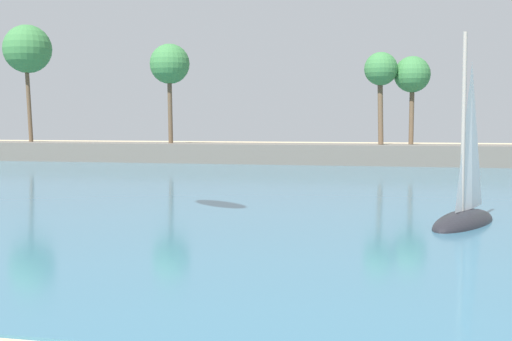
# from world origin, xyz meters

# --- Properties ---
(sea) EXTENTS (220.00, 91.02, 0.06)m
(sea) POSITION_xyz_m (0.00, 53.36, 0.03)
(sea) COLOR #386B84
(sea) RESTS_ON ground
(palm_headland) EXTENTS (111.97, 6.00, 13.35)m
(palm_headland) POSITION_xyz_m (-0.07, 58.90, 3.14)
(palm_headland) COLOR #605B54
(palm_headland) RESTS_ON ground
(sailboat_mid_bay) EXTENTS (3.20, 5.26, 7.32)m
(sailboat_mid_bay) POSITION_xyz_m (7.34, 23.29, 0.72)
(sailboat_mid_bay) COLOR black
(sailboat_mid_bay) RESTS_ON sea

